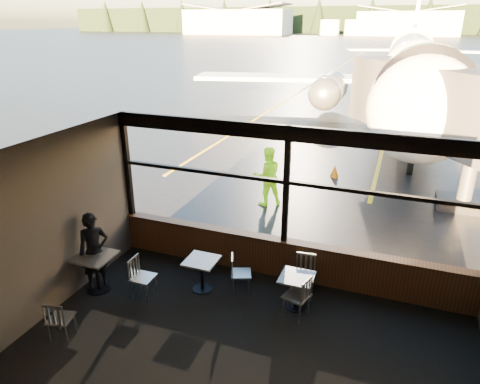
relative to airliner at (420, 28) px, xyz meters
The scene contains 28 objects.
ground_plane 100.43m from the airliner, 91.41° to the left, with size 520.00×520.00×0.00m, color black.
carpet_floor 23.42m from the airliner, 96.22° to the right, with size 8.00×6.00×0.01m, color black.
ceiling 22.92m from the airliner, 96.22° to the right, with size 8.00×6.00×0.04m, color #38332D.
wall_left 23.87m from the airliner, 105.90° to the right, with size 0.04×6.00×3.50m, color #4F473F.
window_sill 20.42m from the airliner, 97.15° to the right, with size 8.00×0.28×0.90m, color #4B2A16.
window_header 19.96m from the airliner, 97.15° to the right, with size 8.00×0.18×0.30m, color black.
mullion_left 20.95m from the airliner, 108.04° to the right, with size 0.12×0.12×2.60m, color black.
mullion_centre 20.09m from the airliner, 97.15° to the right, with size 0.12×0.12×2.60m, color black.
window_transom 20.08m from the airliner, 97.15° to the right, with size 8.00×0.10×0.08m, color black.
airliner is the anchor object (origin of this frame).
jet_bridge 14.51m from the airliner, 85.48° to the right, with size 9.18×11.22×4.90m, color #2C2B2E, non-canonical shape.
cafe_table_near 21.36m from the airliner, 95.30° to the right, with size 0.66×0.66×0.72m, color #A29C95, non-canonical shape.
cafe_table_mid 21.75m from the airliner, 100.78° to the right, with size 0.67×0.67×0.73m, color #A09C93, non-canonical shape.
cafe_table_left 22.97m from the airliner, 105.67° to the right, with size 0.77×0.77×0.84m, color gray, non-canonical shape.
chair_near_e 21.63m from the airliner, 95.01° to the right, with size 0.52×0.52×0.94m, color #AEA99D, non-canonical shape.
chair_near_w 21.38m from the airliner, 98.69° to the right, with size 0.47×0.47×0.87m, color #B3AEA1, non-canonical shape.
chair_near_n 20.89m from the airliner, 95.26° to the right, with size 0.50×0.50×0.92m, color #B8B3A6, non-canonical shape.
chair_mid_w 22.59m from the airliner, 103.05° to the right, with size 0.50×0.50×0.92m, color beige, non-canonical shape.
chair_left_s 24.30m from the airliner, 103.83° to the right, with size 0.47×0.47×0.86m, color #B0AC9F, non-canonical shape.
passenger 22.79m from the airliner, 106.00° to the right, with size 0.63×0.41×1.73m, color black.
ground_crew 16.90m from the airliner, 104.37° to the right, with size 0.91×0.71×1.88m, color #BFF219.
cone_nose 13.64m from the airliner, 101.08° to the right, with size 0.33×0.33×0.46m, color #FF5508.
hangar_left 175.90m from the airliner, 114.33° to the left, with size 45.00×18.00×11.00m, color silver, non-canonical shape.
hangar_mid 165.29m from the airliner, 90.86° to the left, with size 38.00×15.00×10.00m, color silver, non-canonical shape.
fuel_tank_a 165.51m from the airliner, 101.32° to the left, with size 8.00×8.00×6.00m, color silver.
fuel_tank_b 163.84m from the airliner, 97.89° to the left, with size 8.00×8.00×6.00m, color silver.
fuel_tank_c 162.77m from the airliner, 94.40° to the left, with size 8.00×8.00×6.00m, color silver.
treeline 190.29m from the airliner, 90.75° to the left, with size 360.00×3.00×12.00m, color black.
Camera 1 is at (2.05, -8.21, 5.44)m, focal length 32.00 mm.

